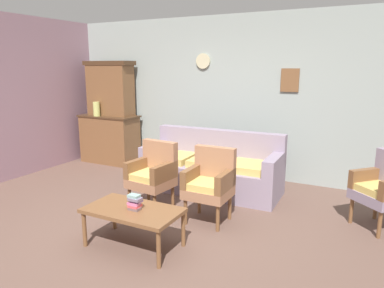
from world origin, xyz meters
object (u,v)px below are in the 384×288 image
armchair_row_middle (153,173)px  wingback_chair_by_fireplace (384,187)px  book_stack_on_table (135,202)px  vase_on_cabinet (97,109)px  side_cabinet (110,139)px  coffee_table (133,213)px  armchair_near_cabinet (210,181)px  floral_couch (212,170)px

armchair_row_middle → wingback_chair_by_fireplace: size_ratio=1.00×
book_stack_on_table → armchair_row_middle: bearing=113.1°
vase_on_cabinet → wingback_chair_by_fireplace: vase_on_cabinet is taller
side_cabinet → book_stack_on_table: bearing=-46.0°
armchair_row_middle → wingback_chair_by_fireplace: bearing=15.7°
coffee_table → vase_on_cabinet: bearing=137.3°
book_stack_on_table → side_cabinet: bearing=134.0°
armchair_row_middle → book_stack_on_table: size_ratio=5.69×
armchair_near_cabinet → coffee_table: size_ratio=0.90×
floral_couch → armchair_row_middle: size_ratio=2.31×
coffee_table → side_cabinet: bearing=133.7°
armchair_near_cabinet → book_stack_on_table: 1.05m
armchair_row_middle → side_cabinet: bearing=142.1°
armchair_near_cabinet → coffee_table: 1.06m
armchair_near_cabinet → coffee_table: (-0.43, -0.96, -0.12)m
side_cabinet → coffee_table: size_ratio=1.16×
armchair_near_cabinet → coffee_table: bearing=-114.2°
armchair_near_cabinet → coffee_table: armchair_near_cabinet is taller
wingback_chair_by_fireplace → coffee_table: size_ratio=0.90×
side_cabinet → book_stack_on_table: (2.50, -2.59, 0.03)m
vase_on_cabinet → coffee_table: size_ratio=0.27×
side_cabinet → wingback_chair_by_fireplace: side_cabinet is taller
armchair_row_middle → book_stack_on_table: (0.41, -0.96, 0.00)m
side_cabinet → coffee_table: (2.47, -2.58, -0.09)m
armchair_row_middle → wingback_chair_by_fireplace: 2.79m
floral_couch → wingback_chair_by_fireplace: same height
vase_on_cabinet → armchair_row_middle: vase_on_cabinet is taller
floral_couch → armchair_near_cabinet: same height
floral_couch → wingback_chair_by_fireplace: 2.32m
side_cabinet → armchair_near_cabinet: side_cabinet is taller
vase_on_cabinet → armchair_near_cabinet: 3.42m
wingback_chair_by_fireplace → vase_on_cabinet: bearing=171.9°
side_cabinet → book_stack_on_table: side_cabinet is taller
side_cabinet → armchair_near_cabinet: (2.90, -1.62, 0.03)m
armchair_row_middle → armchair_near_cabinet: 0.81m
floral_couch → vase_on_cabinet: bearing=170.6°
wingback_chair_by_fireplace → side_cabinet: bearing=169.6°
vase_on_cabinet → floral_couch: vase_on_cabinet is taller
armchair_near_cabinet → wingback_chair_by_fireplace: 2.01m
side_cabinet → floral_couch: side_cabinet is taller
wingback_chair_by_fireplace → coffee_table: wingback_chair_by_fireplace is taller
coffee_table → floral_couch: bearing=89.7°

